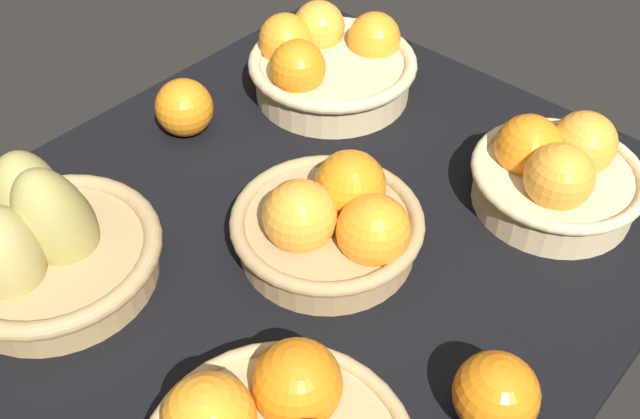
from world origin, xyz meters
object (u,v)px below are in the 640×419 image
basket_center (331,224)px  basket_near_left (328,63)px  loose_orange_front_gap (184,108)px  basket_far_left (556,173)px  loose_orange_back_gap (496,394)px  basket_near_right_pears (45,246)px

basket_center → basket_near_left: same height
basket_center → loose_orange_front_gap: size_ratio=2.79×
basket_far_left → loose_orange_back_gap: bearing=19.4°
basket_near_left → basket_far_left: size_ratio=1.16×
basket_center → loose_orange_back_gap: basket_center is taller
basket_near_right_pears → basket_center: bearing=138.5°
basket_center → basket_far_left: (-23.45, 14.12, 0.22)cm
basket_far_left → loose_orange_front_gap: 47.11cm
basket_near_right_pears → loose_orange_front_gap: bearing=-161.6°
basket_near_left → loose_orange_back_gap: (29.44, 45.54, -0.56)cm
loose_orange_front_gap → basket_far_left: bearing=114.9°
basket_far_left → loose_orange_front_gap: size_ratio=2.64×
basket_near_left → basket_near_right_pears: basket_near_right_pears is taller
basket_near_right_pears → loose_orange_front_gap: basket_near_right_pears is taller
basket_near_right_pears → loose_orange_back_gap: 47.40cm
basket_near_right_pears → loose_orange_front_gap: 27.55cm
loose_orange_front_gap → basket_near_left: bearing=159.1°
basket_center → basket_near_left: bearing=-138.1°
basket_near_left → basket_near_right_pears: (45.95, 1.11, -0.00)cm
loose_orange_front_gap → basket_near_right_pears: bearing=18.4°
basket_far_left → loose_orange_front_gap: bearing=-65.1°
basket_far_left → loose_orange_back_gap: (29.47, 10.37, -0.57)cm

